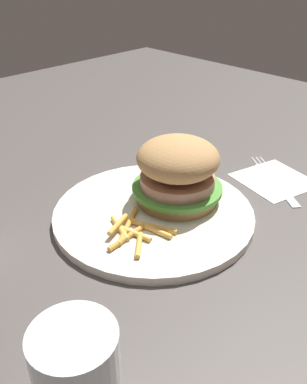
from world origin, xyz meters
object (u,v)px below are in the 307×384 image
Objects in this scene: sandwich at (178,171)px; fork at (274,178)px; plate at (153,214)px; fries_pile at (134,230)px; napkin at (274,180)px.

sandwich reaches higher than fork.
plate is 2.16× the size of sandwich.
fries_pile reaches higher than fork.
plate is at bearing 175.90° from sandwich.
fries_pile is 0.60× the size of fork.
plate is 1.92× the size of fork.
plate is 2.60× the size of napkin.
plate is 0.06m from fries_pile.
fries_pile reaches higher than napkin.
sandwich is at bearing 160.50° from napkin.
napkin is at bearing -16.46° from plate.
fork is (0.18, -0.06, -0.06)m from sandwich.
napkin is at bearing -19.50° from sandwich.
plate is 0.07m from sandwich.
plate is at bearing 163.54° from napkin.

